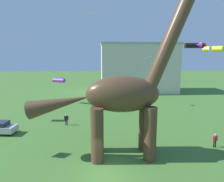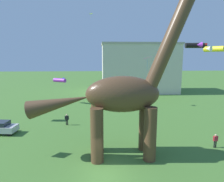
% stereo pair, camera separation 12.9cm
% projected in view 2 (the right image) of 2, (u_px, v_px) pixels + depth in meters
% --- Properties ---
extents(ground_plane, '(240.00, 240.00, 0.00)m').
position_uv_depth(ground_plane, '(105.00, 175.00, 16.05)').
color(ground_plane, '#42702D').
extents(dinosaur_sculpture, '(15.70, 3.33, 16.41)m').
position_uv_depth(dinosaur_sculpture, '(122.00, 94.00, 18.38)').
color(dinosaur_sculpture, '#513823').
rests_on(dinosaur_sculpture, ground_plane).
extents(person_watching_child, '(0.41, 0.18, 1.09)m').
position_uv_depth(person_watching_child, '(148.00, 120.00, 28.11)').
color(person_watching_child, '#6B6056').
rests_on(person_watching_child, ground_plane).
extents(person_far_spectator, '(0.57, 0.25, 1.53)m').
position_uv_depth(person_far_spectator, '(67.00, 119.00, 27.75)').
color(person_far_spectator, black).
rests_on(person_far_spectator, ground_plane).
extents(person_near_flyer, '(0.55, 0.24, 1.46)m').
position_uv_depth(person_near_flyer, '(215.00, 139.00, 20.82)').
color(person_near_flyer, black).
rests_on(person_near_flyer, ground_plane).
extents(kite_near_low, '(2.19, 1.88, 0.64)m').
position_uv_depth(kite_near_low, '(196.00, 45.00, 23.30)').
color(kite_near_low, black).
extents(kite_apex, '(0.59, 0.59, 0.72)m').
position_uv_depth(kite_apex, '(205.00, 45.00, 35.96)').
color(kite_apex, red).
extents(kite_far_left, '(2.72, 2.57, 0.77)m').
position_uv_depth(kite_far_left, '(213.00, 49.00, 26.67)').
color(kite_far_left, yellow).
extents(kite_mid_left, '(2.79, 2.89, 0.82)m').
position_uv_depth(kite_mid_left, '(61.00, 80.00, 40.29)').
color(kite_mid_left, purple).
extents(kite_trailing, '(0.69, 0.84, 0.94)m').
position_uv_depth(kite_trailing, '(91.00, 14.00, 36.14)').
color(kite_trailing, white).
extents(kite_near_high, '(0.80, 0.97, 1.08)m').
position_uv_depth(kite_near_high, '(147.00, 58.00, 15.10)').
color(kite_near_high, pink).
extents(background_building_block, '(19.80, 10.94, 12.79)m').
position_uv_depth(background_building_block, '(139.00, 68.00, 54.02)').
color(background_building_block, beige).
rests_on(background_building_block, ground_plane).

